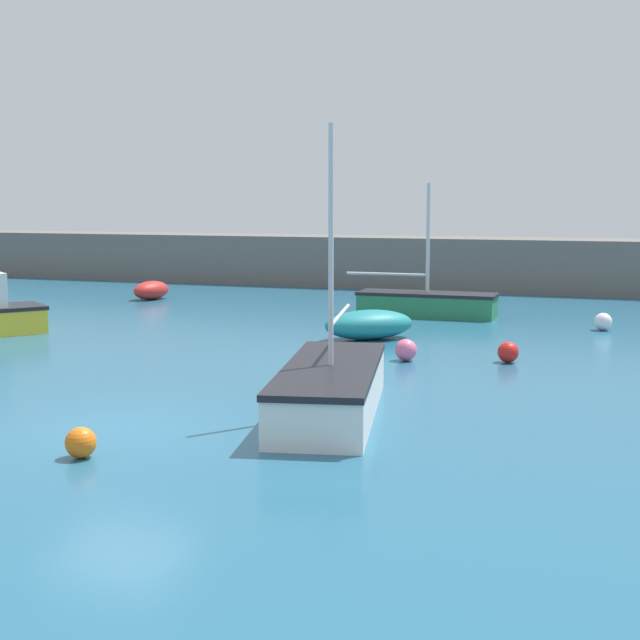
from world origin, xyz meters
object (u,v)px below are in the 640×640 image
open_tender_yellow (369,325)px  mooring_buoy_red (508,352)px  sailboat_tall_mast (331,389)px  mooring_buoy_white (603,322)px  fishing_dinghy_green (151,290)px  mooring_buoy_orange (81,443)px  mooring_buoy_pink (406,350)px  sailboat_twin_hulled (427,303)px

open_tender_yellow → mooring_buoy_red: 5.18m
sailboat_tall_mast → open_tender_yellow: 9.61m
mooring_buoy_white → mooring_buoy_red: bearing=-106.7°
mooring_buoy_white → fishing_dinghy_green: bearing=170.5°
mooring_buoy_orange → mooring_buoy_pink: size_ratio=0.89×
sailboat_tall_mast → mooring_buoy_pink: (-0.08, 6.19, -0.22)m
fishing_dinghy_green → mooring_buoy_red: bearing=-111.4°
sailboat_tall_mast → open_tender_yellow: bearing=179.9°
sailboat_twin_hulled → fishing_dinghy_green: (-12.22, 1.53, -0.08)m
open_tender_yellow → fishing_dinghy_green: (-11.80, 7.36, -0.05)m
fishing_dinghy_green → mooring_buoy_orange: (11.02, -20.95, -0.14)m
open_tender_yellow → mooring_buoy_pink: open_tender_yellow is taller
sailboat_tall_mast → mooring_buoy_white: (4.52, 13.67, -0.22)m
mooring_buoy_pink → open_tender_yellow: bearing=121.4°
sailboat_twin_hulled → mooring_buoy_red: bearing=-64.6°
open_tender_yellow → mooring_buoy_red: size_ratio=5.67×
sailboat_twin_hulled → sailboat_tall_mast: (1.61, -15.22, 0.04)m
mooring_buoy_white → sailboat_twin_hulled: bearing=165.8°
open_tender_yellow → mooring_buoy_orange: size_ratio=6.05×
open_tender_yellow → mooring_buoy_white: 7.83m
open_tender_yellow → mooring_buoy_orange: 13.61m
sailboat_tall_mast → mooring_buoy_orange: bearing=-46.2°
sailboat_tall_mast → mooring_buoy_pink: bearing=168.4°
sailboat_tall_mast → mooring_buoy_white: bearing=149.4°
mooring_buoy_orange → sailboat_tall_mast: bearing=56.1°
sailboat_tall_mast → mooring_buoy_white: sailboat_tall_mast is taller
mooring_buoy_white → mooring_buoy_orange: (-7.33, -17.86, -0.03)m
sailboat_tall_mast → open_tender_yellow: sailboat_tall_mast is taller
mooring_buoy_white → mooring_buoy_pink: 8.78m
sailboat_twin_hulled → mooring_buoy_orange: sailboat_twin_hulled is taller
sailboat_tall_mast → mooring_buoy_white: size_ratio=11.12×
mooring_buoy_pink → sailboat_twin_hulled: bearing=99.7°
mooring_buoy_white → mooring_buoy_pink: size_ratio=1.00×
mooring_buoy_red → mooring_buoy_orange: mooring_buoy_red is taller
fishing_dinghy_green → mooring_buoy_orange: bearing=-142.3°
mooring_buoy_orange → mooring_buoy_pink: mooring_buoy_pink is taller
sailboat_twin_hulled → sailboat_tall_mast: sailboat_tall_mast is taller
open_tender_yellow → fishing_dinghy_green: bearing=-73.9°
fishing_dinghy_green → mooring_buoy_pink: 17.35m
open_tender_yellow → fishing_dinghy_green: 13.91m
open_tender_yellow → mooring_buoy_red: open_tender_yellow is taller
sailboat_tall_mast → mooring_buoy_pink: 6.19m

